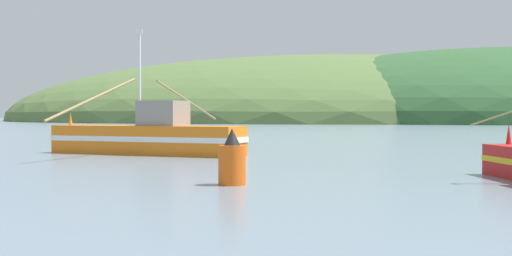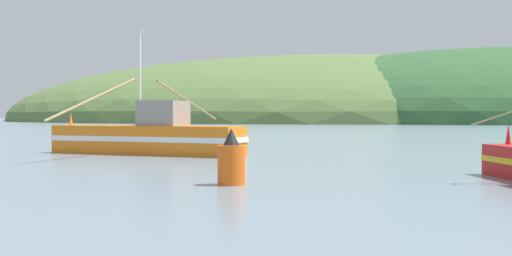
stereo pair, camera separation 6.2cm
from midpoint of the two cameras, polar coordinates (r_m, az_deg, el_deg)
The scene contains 4 objects.
hill_far_left at distance 213.06m, azimuth 4.99°, elevation 0.60°, with size 191.79×153.44×37.90m, color #516B38.
hill_mid_left at distance 194.92m, azimuth 18.66°, elevation 0.49°, with size 152.36×121.89×37.68m, color #2D562D.
fishing_boat_orange at distance 36.56m, azimuth -8.79°, elevation -0.70°, with size 10.84×15.03×6.44m.
channel_buoy at distance 20.69m, azimuth -2.03°, elevation -2.71°, with size 0.81×0.81×1.67m.
Camera 1 is at (13.27, -6.27, 2.09)m, focal length 49.48 mm.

